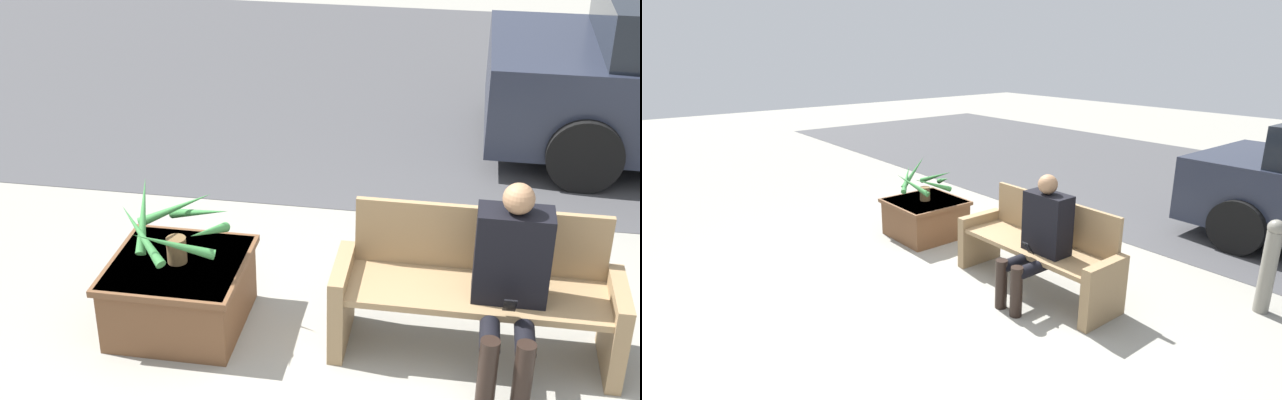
% 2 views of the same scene
% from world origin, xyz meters
% --- Properties ---
extents(road_surface, '(20.00, 6.00, 0.01)m').
position_xyz_m(road_surface, '(0.00, 5.37, 0.00)').
color(road_surface, '#424244').
rests_on(road_surface, ground_plane).
extents(bench, '(1.64, 0.52, 0.84)m').
position_xyz_m(bench, '(0.29, 0.77, 0.39)').
color(bench, '#8C704C').
rests_on(bench, ground_plane).
extents(person_seated, '(0.41, 0.61, 1.14)m').
position_xyz_m(person_seated, '(0.46, 0.59, 0.62)').
color(person_seated, black).
rests_on(person_seated, ground_plane).
extents(planter_box, '(0.81, 0.81, 0.44)m').
position_xyz_m(planter_box, '(-1.47, 0.72, 0.24)').
color(planter_box, brown).
rests_on(planter_box, ground_plane).
extents(potted_plant, '(0.65, 0.66, 0.49)m').
position_xyz_m(potted_plant, '(-1.47, 0.71, 0.67)').
color(potted_plant, brown).
rests_on(potted_plant, planter_box).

